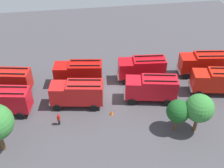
# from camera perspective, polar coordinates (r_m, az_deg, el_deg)

# --- Properties ---
(ground_plane) EXTENTS (66.20, 66.20, 0.00)m
(ground_plane) POSITION_cam_1_polar(r_m,az_deg,el_deg) (40.76, -0.00, -1.58)
(ground_plane) COLOR #423F44
(fire_truck_0) EXTENTS (7.46, 3.51, 3.88)m
(fire_truck_0) POSITION_cam_1_polar(r_m,az_deg,el_deg) (45.38, 18.17, 4.12)
(fire_truck_0) COLOR red
(fire_truck_0) RESTS_ON ground
(fire_truck_1) EXTENTS (7.40, 3.30, 3.88)m
(fire_truck_1) POSITION_cam_1_polar(r_m,az_deg,el_deg) (42.23, 6.18, 3.31)
(fire_truck_1) COLOR red
(fire_truck_1) RESTS_ON ground
(fire_truck_2) EXTENTS (7.48, 3.62, 3.88)m
(fire_truck_2) POSITION_cam_1_polar(r_m,az_deg,el_deg) (41.28, -6.90, 2.39)
(fire_truck_2) COLOR red
(fire_truck_2) RESTS_ON ground
(fire_truck_3) EXTENTS (7.53, 3.85, 3.88)m
(fire_truck_3) POSITION_cam_1_polar(r_m,az_deg,el_deg) (42.14, -20.96, 0.71)
(fire_truck_3) COLOR red
(fire_truck_3) RESTS_ON ground
(fire_truck_4) EXTENTS (7.54, 3.87, 3.88)m
(fire_truck_4) POSITION_cam_1_polar(r_m,az_deg,el_deg) (42.09, 20.87, 0.70)
(fire_truck_4) COLOR red
(fire_truck_4) RESTS_ON ground
(fire_truck_5) EXTENTS (7.53, 3.86, 3.88)m
(fire_truck_5) POSITION_cam_1_polar(r_m,az_deg,el_deg) (38.36, 8.10, -0.75)
(fire_truck_5) COLOR red
(fire_truck_5) RESTS_ON ground
(fire_truck_6) EXTENTS (7.50, 3.69, 3.88)m
(fire_truck_6) POSITION_cam_1_polar(r_m,az_deg,el_deg) (37.38, -7.18, -1.81)
(fire_truck_6) COLOR red
(fire_truck_6) RESTS_ON ground
(fire_truck_7) EXTENTS (7.52, 3.77, 3.88)m
(fire_truck_7) POSITION_cam_1_polar(r_m,az_deg,el_deg) (38.59, -21.46, -3.09)
(fire_truck_7) COLOR red
(fire_truck_7) RESTS_ON ground
(firefighter_0) EXTENTS (0.37, 0.48, 1.67)m
(firefighter_0) POSITION_cam_1_polar(r_m,az_deg,el_deg) (35.73, -10.92, -7.06)
(firefighter_0) COLOR black
(firefighter_0) RESTS_ON ground
(tree_1) EXTENTS (3.44, 3.44, 5.33)m
(tree_1) POSITION_cam_1_polar(r_m,az_deg,el_deg) (34.14, 17.54, -4.78)
(tree_1) COLOR brown
(tree_1) RESTS_ON ground
(tree_2) EXTENTS (2.84, 2.84, 4.41)m
(tree_2) POSITION_cam_1_polar(r_m,az_deg,el_deg) (34.02, 13.46, -5.49)
(tree_2) COLOR brown
(tree_2) RESTS_ON ground
(traffic_cone_0) EXTENTS (0.47, 0.47, 0.67)m
(traffic_cone_0) POSITION_cam_1_polar(r_m,az_deg,el_deg) (36.81, -0.08, -5.90)
(traffic_cone_0) COLOR #F2600C
(traffic_cone_0) RESTS_ON ground
(traffic_cone_1) EXTENTS (0.43, 0.43, 0.62)m
(traffic_cone_1) POSITION_cam_1_polar(r_m,az_deg,el_deg) (49.30, 20.36, 3.82)
(traffic_cone_1) COLOR #F2600C
(traffic_cone_1) RESTS_ON ground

